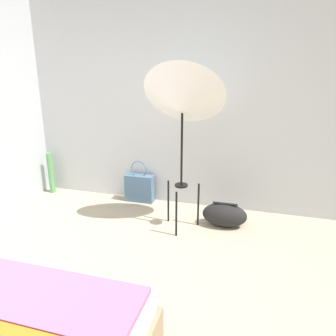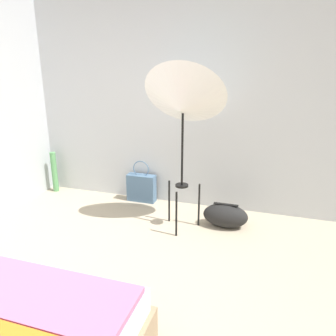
% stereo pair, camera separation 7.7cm
% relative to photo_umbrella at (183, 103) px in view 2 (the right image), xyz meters
% --- Properties ---
extents(wall_back, '(8.00, 0.05, 2.60)m').
position_rel_photo_umbrella_xyz_m(wall_back, '(-0.37, 0.64, 0.03)').
color(wall_back, '#B7BCC1').
rests_on(wall_back, ground_plane).
extents(photo_umbrella, '(0.79, 0.68, 1.64)m').
position_rel_photo_umbrella_xyz_m(photo_umbrella, '(0.00, 0.00, 0.00)').
color(photo_umbrella, black).
rests_on(photo_umbrella, ground_plane).
extents(tote_bag, '(0.35, 0.12, 0.51)m').
position_rel_photo_umbrella_xyz_m(tote_bag, '(-0.65, 0.52, -1.09)').
color(tote_bag, slate).
rests_on(tote_bag, ground_plane).
extents(duffel_bag, '(0.46, 0.25, 0.25)m').
position_rel_photo_umbrella_xyz_m(duffel_bag, '(0.43, 0.15, -1.14)').
color(duffel_bag, black).
rests_on(duffel_bag, ground_plane).
extents(paper_roll, '(0.07, 0.07, 0.53)m').
position_rel_photo_umbrella_xyz_m(paper_roll, '(-1.86, 0.47, -1.00)').
color(paper_roll, '#56995B').
rests_on(paper_roll, ground_plane).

